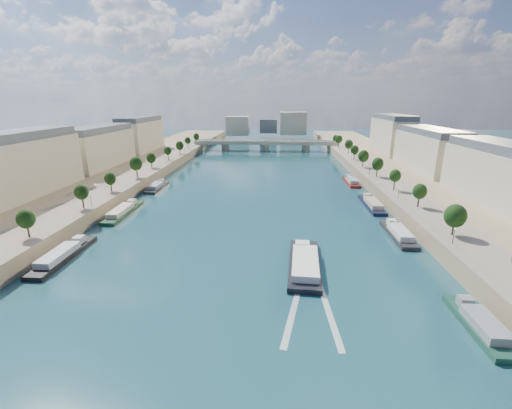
# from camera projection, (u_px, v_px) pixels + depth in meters

# --- Properties ---
(ground) EXTENTS (700.00, 700.00, 0.00)m
(ground) POSITION_uv_depth(u_px,v_px,m) (254.00, 198.00, 141.23)
(ground) COLOR #0D333D
(ground) RESTS_ON ground
(quay_left) EXTENTS (44.00, 520.00, 5.00)m
(quay_left) POSITION_uv_depth(u_px,v_px,m) (85.00, 190.00, 144.59)
(quay_left) COLOR #9E8460
(quay_left) RESTS_ON ground
(quay_right) EXTENTS (44.00, 520.00, 5.00)m
(quay_right) POSITION_uv_depth(u_px,v_px,m) (434.00, 195.00, 136.40)
(quay_right) COLOR #9E8460
(quay_right) RESTS_ON ground
(pave_left) EXTENTS (14.00, 520.00, 0.10)m
(pave_left) POSITION_uv_depth(u_px,v_px,m) (119.00, 185.00, 142.99)
(pave_left) COLOR gray
(pave_left) RESTS_ON quay_left
(pave_right) EXTENTS (14.00, 520.00, 0.10)m
(pave_right) POSITION_uv_depth(u_px,v_px,m) (397.00, 189.00, 136.50)
(pave_right) COLOR gray
(pave_right) RESTS_ON quay_right
(trees_left) EXTENTS (4.80, 268.80, 8.26)m
(trees_left) POSITION_uv_depth(u_px,v_px,m) (124.00, 171.00, 143.18)
(trees_left) COLOR #382B1E
(trees_left) RESTS_ON ground
(trees_right) EXTENTS (4.80, 268.80, 8.26)m
(trees_right) POSITION_uv_depth(u_px,v_px,m) (385.00, 170.00, 144.55)
(trees_right) COLOR #382B1E
(trees_right) RESTS_ON ground
(lamps_left) EXTENTS (0.36, 200.36, 4.28)m
(lamps_left) POSITION_uv_depth(u_px,v_px,m) (118.00, 184.00, 132.39)
(lamps_left) COLOR black
(lamps_left) RESTS_ON ground
(lamps_right) EXTENTS (0.36, 200.36, 4.28)m
(lamps_right) POSITION_uv_depth(u_px,v_px,m) (382.00, 179.00, 140.72)
(lamps_right) COLOR black
(lamps_right) RESTS_ON ground
(buildings_left) EXTENTS (16.00, 226.00, 23.20)m
(buildings_left) POSITION_uv_depth(u_px,v_px,m) (66.00, 153.00, 152.66)
(buildings_left) COLOR #BAAD8F
(buildings_left) RESTS_ON ground
(buildings_right) EXTENTS (16.00, 226.00, 23.20)m
(buildings_right) POSITION_uv_depth(u_px,v_px,m) (459.00, 156.00, 142.99)
(buildings_right) COLOR #BAAD8F
(buildings_right) RESTS_ON ground
(skyline) EXTENTS (79.00, 42.00, 22.00)m
(skyline) POSITION_uv_depth(u_px,v_px,m) (271.00, 125.00, 346.12)
(skyline) COLOR #BAAD8F
(skyline) RESTS_ON ground
(bridge) EXTENTS (112.00, 12.00, 8.15)m
(bridge) POSITION_uv_depth(u_px,v_px,m) (265.00, 144.00, 270.90)
(bridge) COLOR #C1B79E
(bridge) RESTS_ON ground
(tour_barge) EXTENTS (9.21, 26.48, 3.66)m
(tour_barge) POSITION_uv_depth(u_px,v_px,m) (304.00, 263.00, 83.31)
(tour_barge) COLOR black
(tour_barge) RESTS_ON ground
(wake) EXTENTS (10.75, 26.03, 0.04)m
(wake) POSITION_uv_depth(u_px,v_px,m) (311.00, 306.00, 67.70)
(wake) COLOR silver
(wake) RESTS_ON ground
(moored_barges_left) EXTENTS (5.00, 159.70, 3.60)m
(moored_barges_left) POSITION_uv_depth(u_px,v_px,m) (85.00, 239.00, 97.81)
(moored_barges_left) COLOR #171D32
(moored_barges_left) RESTS_ON ground
(moored_barges_right) EXTENTS (5.00, 160.92, 3.60)m
(moored_barges_right) POSITION_uv_depth(u_px,v_px,m) (403.00, 239.00, 98.05)
(moored_barges_right) COLOR black
(moored_barges_right) RESTS_ON ground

